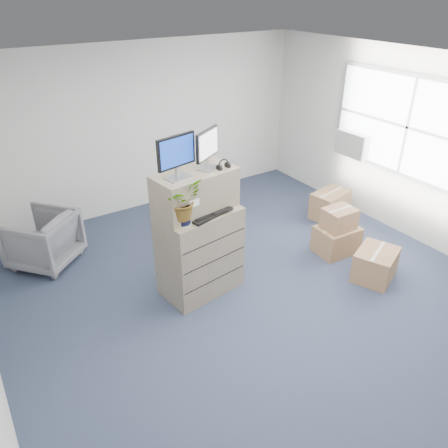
{
  "coord_description": "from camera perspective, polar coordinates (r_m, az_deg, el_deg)",
  "views": [
    {
      "loc": [
        -2.79,
        -3.32,
        3.59
      ],
      "look_at": [
        -0.37,
        0.4,
        1.12
      ],
      "focal_mm": 35.0,
      "sensor_mm": 36.0,
      "label": 1
    }
  ],
  "objects": [
    {
      "name": "filing_cabinet_upper",
      "position": [
        5.21,
        -3.78,
        4.29
      ],
      "size": [
        1.05,
        0.62,
        0.5
      ],
      "primitive_type": "cube",
      "rotation": [
        0.0,
        0.0,
        0.13
      ],
      "color": "#83765A",
      "rests_on": "filing_cabinet_lower"
    },
    {
      "name": "potted_plant",
      "position": [
        4.89,
        -5.48,
        2.57
      ],
      "size": [
        0.54,
        0.57,
        0.45
      ],
      "rotation": [
        0.0,
        0.0,
        0.13
      ],
      "color": "#97AA89",
      "rests_on": "filing_cabinet_lower"
    },
    {
      "name": "cardboard_boxes",
      "position": [
        6.87,
        15.48,
        -1.0
      ],
      "size": [
        1.49,
        2.24,
        0.73
      ],
      "color": "#8B6143",
      "rests_on": "ground"
    },
    {
      "name": "window",
      "position": [
        7.15,
        22.99,
        11.58
      ],
      "size": [
        0.07,
        2.72,
        1.52
      ],
      "color": "gray",
      "rests_on": "wall_right"
    },
    {
      "name": "mouse",
      "position": [
        5.4,
        0.29,
        2.58
      ],
      "size": [
        0.12,
        0.1,
        0.04
      ],
      "primitive_type": "ellipsoid",
      "rotation": [
        0.0,
        0.0,
        0.37
      ],
      "color": "silver",
      "rests_on": "filing_cabinet_lower"
    },
    {
      "name": "external_drive",
      "position": [
        5.53,
        -1.79,
        3.42
      ],
      "size": [
        0.22,
        0.17,
        0.06
      ],
      "primitive_type": "cube",
      "rotation": [
        0.0,
        0.0,
        -0.08
      ],
      "color": "black",
      "rests_on": "filing_cabinet_lower"
    },
    {
      "name": "ground",
      "position": [
        5.63,
        5.5,
        -10.63
      ],
      "size": [
        7.0,
        7.0,
        0.0
      ],
      "primitive_type": "plane",
      "color": "#273447",
      "rests_on": "ground"
    },
    {
      "name": "water_bottle",
      "position": [
        5.32,
        -2.65,
        3.66
      ],
      "size": [
        0.08,
        0.08,
        0.29
      ],
      "primitive_type": "cylinder",
      "color": "gray",
      "rests_on": "filing_cabinet_lower"
    },
    {
      "name": "office_chair",
      "position": [
        6.68,
        -22.65,
        -1.6
      ],
      "size": [
        1.13,
        1.12,
        0.85
      ],
      "primitive_type": "imported",
      "rotation": [
        0.0,
        0.0,
        3.85
      ],
      "color": "slate",
      "rests_on": "ground"
    },
    {
      "name": "monitor_left",
      "position": [
        4.85,
        -6.23,
        8.98
      ],
      "size": [
        0.5,
        0.24,
        0.5
      ],
      "rotation": [
        0.0,
        0.0,
        0.21
      ],
      "color": "#99999E",
      "rests_on": "filing_cabinet_upper"
    },
    {
      "name": "filing_cabinet_lower",
      "position": [
        5.57,
        -3.16,
        -3.62
      ],
      "size": [
        1.06,
        0.73,
        1.16
      ],
      "primitive_type": "cube",
      "rotation": [
        0.0,
        0.0,
        0.13
      ],
      "color": "#83765A",
      "rests_on": "ground"
    },
    {
      "name": "phone_dock",
      "position": [
        5.24,
        -4.06,
        2.02
      ],
      "size": [
        0.07,
        0.06,
        0.14
      ],
      "rotation": [
        0.0,
        0.0,
        0.13
      ],
      "color": "silver",
      "rests_on": "filing_cabinet_lower"
    },
    {
      "name": "keyboard",
      "position": [
        5.2,
        -1.99,
        1.4
      ],
      "size": [
        0.63,
        0.38,
        0.03
      ],
      "primitive_type": "cube",
      "rotation": [
        0.0,
        0.0,
        0.25
      ],
      "color": "black",
      "rests_on": "filing_cabinet_lower"
    },
    {
      "name": "headphones",
      "position": [
        5.18,
        -0.08,
        7.71
      ],
      "size": [
        0.16,
        0.04,
        0.16
      ],
      "primitive_type": "torus",
      "rotation": [
        1.57,
        0.0,
        0.13
      ],
      "color": "black",
      "rests_on": "filing_cabinet_upper"
    },
    {
      "name": "wall_back",
      "position": [
        7.69,
        -10.59,
        12.15
      ],
      "size": [
        6.0,
        0.02,
        2.8
      ],
      "primitive_type": "cube",
      "color": "silver",
      "rests_on": "ground"
    },
    {
      "name": "tissue_box",
      "position": [
        5.49,
        -1.75,
        4.19
      ],
      "size": [
        0.33,
        0.24,
        0.11
      ],
      "primitive_type": "cube",
      "rotation": [
        0.0,
        0.0,
        0.34
      ],
      "color": "#4694EE",
      "rests_on": "external_drive"
    },
    {
      "name": "wall_right",
      "position": [
        7.03,
        26.02,
        8.04
      ],
      "size": [
        0.02,
        7.0,
        2.8
      ],
      "primitive_type": "cube",
      "color": "silver",
      "rests_on": "ground"
    },
    {
      "name": "monitor_right",
      "position": [
        5.11,
        -2.2,
        10.0
      ],
      "size": [
        0.42,
        0.28,
        0.47
      ],
      "rotation": [
        0.0,
        0.0,
        0.54
      ],
      "color": "#99999E",
      "rests_on": "filing_cabinet_upper"
    },
    {
      "name": "ac_unit",
      "position": [
        7.75,
        16.56,
        10.0
      ],
      "size": [
        0.24,
        0.6,
        0.4
      ],
      "primitive_type": "cube",
      "color": "silver",
      "rests_on": "wall_right"
    }
  ]
}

